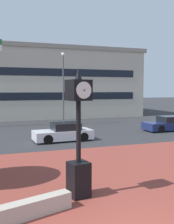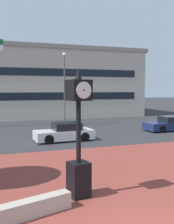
% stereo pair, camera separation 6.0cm
% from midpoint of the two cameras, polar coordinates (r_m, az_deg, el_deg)
% --- Properties ---
extents(plaza_brick_paving, '(44.00, 14.44, 0.01)m').
position_cam_midpoint_polar(plaza_brick_paving, '(9.65, 2.23, -17.28)').
color(plaza_brick_paving, brown).
rests_on(plaza_brick_paving, ground).
extents(planter_wall, '(3.18, 1.32, 0.50)m').
position_cam_midpoint_polar(planter_wall, '(8.19, -13.96, -19.73)').
color(planter_wall, '#ADA393').
rests_on(planter_wall, ground).
extents(street_clock, '(0.81, 0.84, 4.34)m').
position_cam_midpoint_polar(street_clock, '(9.08, -1.60, -6.16)').
color(street_clock, black).
rests_on(street_clock, ground).
extents(car_street_near, '(4.19, 2.02, 1.28)m').
position_cam_midpoint_polar(car_street_near, '(19.24, -4.68, -4.38)').
color(car_street_near, silver).
rests_on(car_street_near, ground).
extents(car_street_mid, '(4.56, 1.94, 1.28)m').
position_cam_midpoint_polar(car_street_mid, '(24.99, 17.35, -2.46)').
color(car_street_mid, navy).
rests_on(car_street_mid, ground).
extents(civic_building, '(32.51, 14.64, 9.00)m').
position_cam_midpoint_polar(civic_building, '(39.06, -14.31, 5.92)').
color(civic_building, beige).
rests_on(civic_building, ground).
extents(street_lamp_post, '(0.36, 0.36, 7.26)m').
position_cam_midpoint_polar(street_lamp_post, '(27.08, -4.71, 6.37)').
color(street_lamp_post, '#4C4C51').
rests_on(street_lamp_post, ground).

